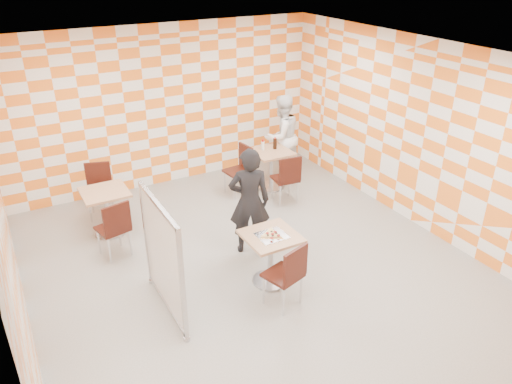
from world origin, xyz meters
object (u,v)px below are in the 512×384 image
chair_main_front (288,272)px  chair_empty_near (115,225)px  man_white (282,136)px  soda_bottle (275,144)px  chair_empty_far (99,185)px  main_table (271,250)px  partition (163,258)px  chair_second_front (287,176)px  chair_second_side (241,166)px  man_dark (249,202)px  second_table (271,163)px  sport_bottle (263,145)px  empty_table (106,205)px

chair_main_front → chair_empty_near: 2.72m
man_white → soda_bottle: man_white is taller
chair_empty_far → soda_bottle: 3.25m
chair_empty_near → chair_main_front: bearing=-54.0°
main_table → man_white: bearing=56.1°
partition → man_white: 4.48m
chair_empty_near → partition: (0.22, -1.50, 0.25)m
main_table → chair_second_front: (1.44, 1.87, 0.04)m
chair_second_side → chair_empty_near: 2.82m
man_dark → chair_main_front: bearing=103.9°
chair_main_front → man_dark: 1.47m
second_table → chair_empty_far: size_ratio=0.81×
chair_main_front → sport_bottle: bearing=65.4°
soda_bottle → empty_table: bearing=-175.5°
chair_second_side → partition: partition is taller
partition → chair_main_front: bearing=-27.0°
main_table → chair_empty_far: size_ratio=0.81×
chair_second_front → chair_second_side: 0.94m
chair_empty_far → man_dark: size_ratio=0.56×
second_table → chair_empty_near: (-3.21, -0.96, 0.04)m
chair_second_front → man_dark: (-1.31, -1.02, 0.29)m
chair_main_front → chair_empty_near: (-1.60, 2.20, 0.00)m
man_white → partition: bearing=30.0°
chair_main_front → sport_bottle: size_ratio=4.62×
chair_second_front → chair_empty_far: same height
second_table → chair_second_side: size_ratio=0.81×
empty_table → partition: 2.29m
second_table → chair_main_front: size_ratio=0.81×
chair_second_side → soda_bottle: 0.77m
sport_bottle → main_table: bearing=-117.7°
empty_table → man_dark: size_ratio=0.45×
second_table → sport_bottle: size_ratio=3.75×
empty_table → chair_main_front: (1.53, -2.97, 0.04)m
main_table → sport_bottle: 3.09m
empty_table → chair_second_front: (3.06, -0.52, 0.04)m
chair_second_side → man_dark: size_ratio=0.56×
man_white → soda_bottle: 0.48m
chair_second_side → man_dark: 2.01m
man_white → chair_second_front: bearing=53.8°
partition → chair_empty_near: bearing=98.5°
chair_empty_far → man_white: 3.57m
main_table → partition: 1.49m
chair_empty_far → partition: partition is taller
partition → man_dark: size_ratio=0.93×
man_dark → soda_bottle: man_dark is taller
chair_second_side → man_dark: bearing=-114.0°
man_dark → sport_bottle: size_ratio=8.32×
main_table → chair_main_front: 0.58m
chair_main_front → partition: size_ratio=0.60×
second_table → sport_bottle: sport_bottle is taller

